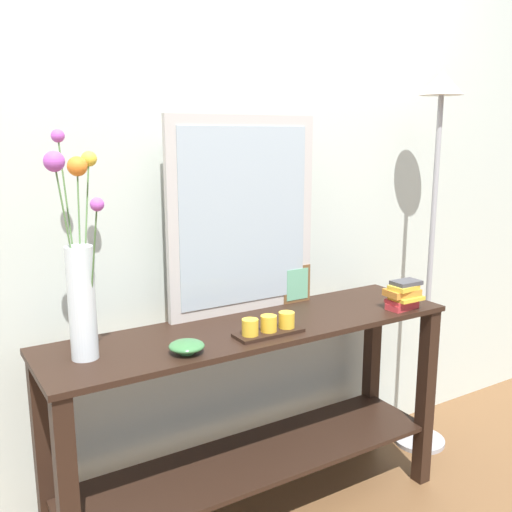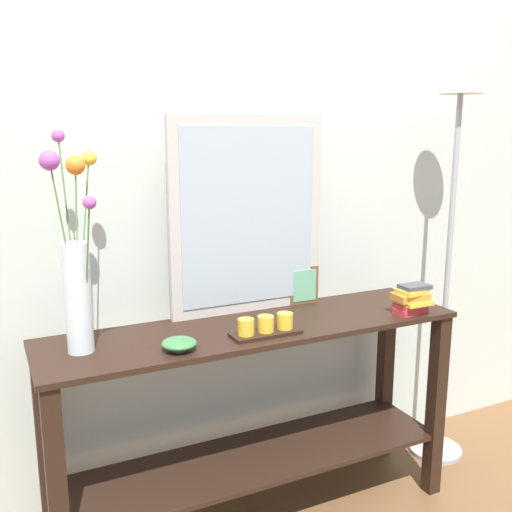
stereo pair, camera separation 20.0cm
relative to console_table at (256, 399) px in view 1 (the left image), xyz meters
name	(u,v)px [view 1 (the left image)]	position (x,y,z in m)	size (l,w,h in m)	color
wall_back	(212,161)	(0.00, 0.32, 0.86)	(6.40, 0.08, 2.70)	beige
console_table	(256,399)	(0.00, 0.00, 0.00)	(1.53, 0.40, 0.78)	black
mirror_leaning	(243,216)	(0.05, 0.17, 0.66)	(0.62, 0.03, 0.74)	#B7B2AD
tall_vase_left	(80,274)	(-0.61, 0.02, 0.55)	(0.19, 0.24, 0.69)	silver
candle_tray	(269,327)	(-0.02, -0.11, 0.31)	(0.24, 0.09, 0.07)	black
picture_frame_small	(297,284)	(0.29, 0.16, 0.36)	(0.13, 0.01, 0.15)	brown
decorative_bowl	(187,346)	(-0.33, -0.12, 0.31)	(0.11, 0.11, 0.04)	#38703D
book_stack	(403,295)	(0.59, -0.14, 0.34)	(0.14, 0.10, 0.11)	#C63338
floor_lamp	(434,202)	(0.96, 0.06, 0.66)	(0.24, 0.24, 1.71)	#9E9EA3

